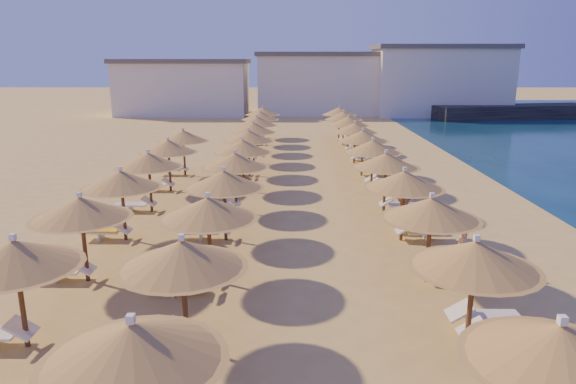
{
  "coord_description": "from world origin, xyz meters",
  "views": [
    {
      "loc": [
        -1.11,
        -15.7,
        6.37
      ],
      "look_at": [
        -1.23,
        4.0,
        1.3
      ],
      "focal_mm": 32.0,
      "sensor_mm": 36.0,
      "label": 1
    }
  ],
  "objects_px": {
    "parasol_row_west": "(239,154)",
    "beachgoer_c": "(404,197)",
    "parasol_row_east": "(379,154)",
    "jetty": "(559,111)",
    "beachgoer_a": "(463,243)"
  },
  "relations": [
    {
      "from": "parasol_row_west",
      "to": "beachgoer_c",
      "type": "distance_m",
      "value": 7.67
    },
    {
      "from": "parasol_row_east",
      "to": "jetty",
      "type": "bearing_deg",
      "value": 53.52
    },
    {
      "from": "beachgoer_a",
      "to": "parasol_row_west",
      "type": "bearing_deg",
      "value": -128.6
    },
    {
      "from": "beachgoer_c",
      "to": "beachgoer_a",
      "type": "height_order",
      "value": "beachgoer_c"
    },
    {
      "from": "beachgoer_c",
      "to": "beachgoer_a",
      "type": "distance_m",
      "value": 5.26
    },
    {
      "from": "jetty",
      "to": "parasol_row_west",
      "type": "xyz_separation_m",
      "value": [
        -33.1,
        -36.12,
        1.47
      ]
    },
    {
      "from": "jetty",
      "to": "beachgoer_c",
      "type": "bearing_deg",
      "value": -134.74
    },
    {
      "from": "jetty",
      "to": "beachgoer_c",
      "type": "xyz_separation_m",
      "value": [
        -26.1,
        -38.98,
        0.19
      ]
    },
    {
      "from": "jetty",
      "to": "beachgoer_a",
      "type": "distance_m",
      "value": 50.96
    },
    {
      "from": "beachgoer_a",
      "to": "jetty",
      "type": "bearing_deg",
      "value": 157.77
    },
    {
      "from": "beachgoer_a",
      "to": "beachgoer_c",
      "type": "bearing_deg",
      "value": -164.35
    },
    {
      "from": "jetty",
      "to": "parasol_row_east",
      "type": "distance_m",
      "value": 44.95
    },
    {
      "from": "parasol_row_west",
      "to": "jetty",
      "type": "bearing_deg",
      "value": 47.5
    },
    {
      "from": "parasol_row_east",
      "to": "parasol_row_west",
      "type": "relative_size",
      "value": 1.0
    },
    {
      "from": "jetty",
      "to": "beachgoer_a",
      "type": "bearing_deg",
      "value": -130.79
    }
  ]
}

